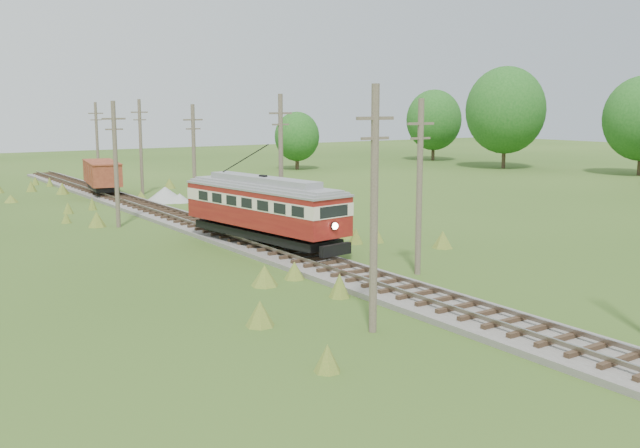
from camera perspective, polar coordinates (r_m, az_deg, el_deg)
railbed_main at (r=47.08m, az=-8.32°, el=-0.53°), size 3.60×96.00×0.57m
streetcar at (r=41.09m, az=-4.54°, el=1.50°), size 4.44×12.31×5.57m
gondola at (r=69.28m, az=-17.04°, el=3.81°), size 3.90×8.30×2.65m
gravel_pile at (r=63.57m, az=-12.11°, el=2.30°), size 3.63×3.85×1.32m
utility_pole_r_2 at (r=34.97m, az=7.96°, el=3.08°), size 1.60×0.30×8.60m
utility_pole_r_3 at (r=45.38m, az=-3.14°, el=4.83°), size 1.60×0.30×9.00m
utility_pole_r_4 at (r=56.87m, az=-10.05°, el=5.31°), size 1.60×0.30×8.40m
utility_pole_r_5 at (r=69.06m, az=-14.14°, el=6.07°), size 1.60×0.30×8.90m
utility_pole_r_6 at (r=81.35m, az=-17.40°, el=6.31°), size 1.60×0.30×8.70m
utility_pole_l_a at (r=25.60m, az=4.35°, el=1.31°), size 1.60×0.30×9.00m
utility_pole_l_b at (r=50.47m, az=-16.03°, el=4.71°), size 1.60×0.30×8.60m
tree_right_4 at (r=99.01m, az=14.63°, el=8.80°), size 10.50×10.50×13.53m
tree_right_5 at (r=111.68m, az=9.09°, el=8.22°), size 8.40×8.40×10.82m
tree_mid_b at (r=94.28m, az=-1.85°, el=7.01°), size 5.88×5.88×7.57m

